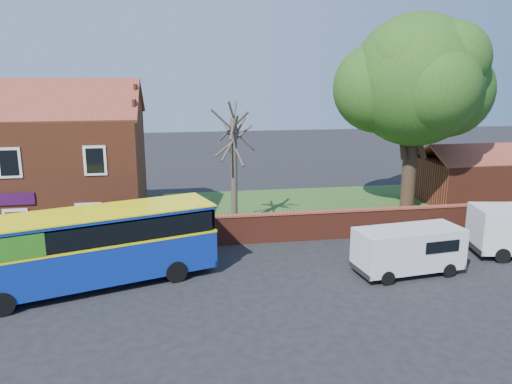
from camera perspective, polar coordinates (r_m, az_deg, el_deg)
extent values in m
plane|color=black|center=(20.01, -11.28, -13.01)|extent=(120.00, 120.00, 0.00)
cube|color=gray|center=(26.46, -26.40, -7.39)|extent=(18.00, 3.50, 0.12)
cube|color=#426B28|center=(34.39, 11.52, -1.70)|extent=(26.00, 12.00, 0.04)
cube|color=brown|center=(30.98, -24.04, 1.88)|extent=(12.00, 8.00, 6.50)
cube|color=brown|center=(28.58, -25.83, 9.45)|extent=(12.30, 4.08, 2.16)
cube|color=brown|center=(32.44, -23.90, 9.95)|extent=(12.30, 4.08, 2.16)
cube|color=black|center=(26.94, -26.37, 3.00)|extent=(1.10, 0.06, 1.50)
cube|color=#4C0F19|center=(27.68, -25.64, -4.15)|extent=(0.95, 0.04, 2.10)
cube|color=silver|center=(27.69, -25.64, -4.03)|extent=(1.20, 0.06, 2.30)
cube|color=#340B34|center=(27.25, -26.00, -0.73)|extent=(2.00, 0.06, 0.60)
cube|color=maroon|center=(28.89, 15.80, -3.33)|extent=(22.00, 0.30, 1.50)
cube|color=brown|center=(28.68, 15.90, -1.80)|extent=(22.00, 0.38, 0.10)
cube|color=maroon|center=(38.19, 24.35, 1.14)|extent=(8.00, 5.00, 3.00)
cube|color=brown|center=(36.83, 25.72, 3.85)|extent=(8.20, 2.56, 1.24)
cube|color=brown|center=(38.88, 23.63, 4.49)|extent=(8.20, 2.56, 1.24)
cube|color=#0E2C9C|center=(22.25, -18.58, -7.31)|extent=(10.88, 5.80, 1.68)
cube|color=#FFEA0D|center=(21.98, -18.74, -5.25)|extent=(10.91, 5.83, 0.10)
cube|color=black|center=(21.83, -18.84, -4.00)|extent=(10.49, 5.69, 0.84)
cube|color=#0E2C9C|center=(21.67, -18.95, -2.56)|extent=(10.88, 5.80, 0.14)
cube|color=#FFEA0D|center=(21.65, -18.97, -2.36)|extent=(10.93, 5.85, 0.06)
cylinder|color=black|center=(21.18, -27.09, -11.34)|extent=(0.99, 0.56, 0.95)
cylinder|color=black|center=(23.49, -27.21, -8.95)|extent=(0.99, 0.56, 0.95)
cylinder|color=black|center=(22.09, -9.11, -8.96)|extent=(0.99, 0.56, 0.95)
cylinder|color=black|center=(24.31, -11.00, -6.92)|extent=(0.99, 0.56, 0.95)
cube|color=silver|center=(23.47, 17.01, -6.15)|extent=(4.98, 2.47, 1.82)
cube|color=black|center=(24.60, 21.29, -4.88)|extent=(0.27, 1.63, 0.72)
cube|color=black|center=(25.07, 21.44, -7.23)|extent=(0.32, 1.91, 0.23)
cylinder|color=black|center=(22.30, 14.78, -9.47)|extent=(0.65, 0.29, 0.63)
cylinder|color=black|center=(23.73, 12.55, -7.92)|extent=(0.65, 0.29, 0.63)
cylinder|color=black|center=(23.95, 21.16, -8.33)|extent=(0.65, 0.29, 0.63)
cylinder|color=black|center=(25.29, 18.70, -6.98)|extent=(0.65, 0.29, 0.63)
cylinder|color=black|center=(26.66, 26.32, -6.52)|extent=(0.76, 0.36, 0.74)
cylinder|color=black|center=(28.48, 24.58, -5.12)|extent=(0.76, 0.36, 0.74)
cylinder|color=black|center=(33.41, 17.09, 2.03)|extent=(0.90, 0.90, 5.15)
sphere|color=#3E6920|center=(32.82, 17.79, 12.05)|extent=(8.07, 8.07, 8.07)
sphere|color=#3E6920|center=(34.35, 20.93, 10.72)|extent=(5.82, 5.82, 5.82)
sphere|color=#3E6920|center=(32.54, 13.79, 11.50)|extent=(5.60, 5.60, 5.60)
cylinder|color=#4C4238|center=(28.47, -2.52, 2.01)|extent=(0.37, 0.37, 6.40)
cylinder|color=#4C4238|center=(28.11, -2.57, 6.58)|extent=(0.38, 3.12, 2.51)
cylinder|color=#4C4238|center=(28.14, -2.56, 6.11)|extent=(1.63, 2.30, 2.30)
cylinder|color=#4C4238|center=(28.09, -2.57, 7.04)|extent=(2.62, 1.20, 2.55)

